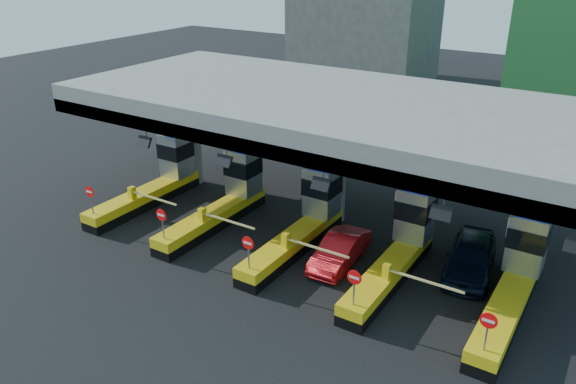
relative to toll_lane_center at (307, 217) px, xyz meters
The scene contains 9 objects.
ground 1.42m from the toll_lane_center, 90.42° to the right, with size 120.00×120.00×0.00m, color black.
toll_canopy 5.40m from the toll_lane_center, 90.02° to the left, with size 28.00×12.09×7.00m.
toll_lane_far_left 10.00m from the toll_lane_center, behind, with size 4.43×8.00×4.16m.
toll_lane_left 5.00m from the toll_lane_center, behind, with size 4.43×8.00×4.16m.
toll_lane_center is the anchor object (origin of this frame).
toll_lane_right 5.00m from the toll_lane_center, ahead, with size 4.43×8.00×4.16m.
toll_lane_far_right 10.00m from the toll_lane_center, ahead, with size 4.43×8.00×4.16m.
van 7.94m from the toll_lane_center, 10.77° to the left, with size 2.01×5.00×1.71m, color black.
red_car 2.67m from the toll_lane_center, 22.13° to the right, with size 1.49×4.28×1.41m, color red.
Camera 1 is at (12.59, -21.29, 13.83)m, focal length 35.00 mm.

